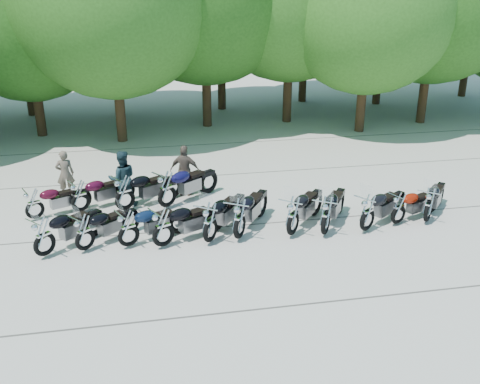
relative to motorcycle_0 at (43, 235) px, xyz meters
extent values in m
plane|color=#A7A196|center=(5.54, -0.49, -0.66)|extent=(90.00, 90.00, 0.00)
cylinder|color=#3A2614|center=(-1.72, 12.35, 0.99)|extent=(0.44, 0.44, 3.31)
sphere|color=#286319|center=(-1.72, 12.35, 4.66)|extent=(7.31, 7.31, 7.31)
cylinder|color=#3A2614|center=(1.96, 10.75, 1.31)|extent=(0.44, 0.44, 3.93)
cylinder|color=#3A2614|center=(6.07, 12.60, 1.41)|extent=(0.44, 0.44, 4.13)
cylinder|color=#3A2614|center=(10.15, 12.71, 1.39)|extent=(0.44, 0.44, 4.09)
cylinder|color=#3A2614|center=(13.09, 10.33, 1.15)|extent=(0.44, 0.44, 3.62)
sphere|color=#357721|center=(13.09, 10.33, 5.16)|extent=(8.00, 8.00, 8.00)
cylinder|color=#3A2614|center=(16.74, 11.29, 1.33)|extent=(0.44, 0.44, 3.98)
cylinder|color=#3A2614|center=(-2.76, 16.48, 1.10)|extent=(0.44, 0.44, 3.52)
sphere|color=#357721|center=(-2.76, 16.48, 5.00)|extent=(7.78, 7.78, 7.78)
cylinder|color=#3A2614|center=(1.77, 15.94, 1.05)|extent=(0.44, 0.44, 3.42)
sphere|color=#286319|center=(1.77, 15.94, 4.84)|extent=(7.56, 7.56, 7.56)
cylinder|color=#3A2614|center=(7.33, 15.98, 1.12)|extent=(0.44, 0.44, 3.56)
sphere|color=#286319|center=(7.33, 15.98, 5.07)|extent=(7.88, 7.88, 7.88)
cylinder|color=#3A2614|center=(12.23, 16.98, 1.22)|extent=(0.44, 0.44, 3.76)
cylinder|color=#3A2614|center=(16.22, 15.60, 1.15)|extent=(0.44, 0.44, 3.63)
cylinder|color=#3A2614|center=(22.15, 16.53, 1.53)|extent=(0.44, 0.44, 4.37)
imported|color=brown|center=(0.15, 4.40, 0.16)|extent=(0.64, 0.46, 1.64)
imported|color=#1B3138|center=(2.07, 3.25, 0.28)|extent=(0.96, 0.78, 1.87)
imported|color=brown|center=(4.15, 3.77, 0.23)|extent=(1.13, 0.77, 1.78)
camera|label=1|loc=(2.68, -14.18, 6.68)|focal=42.00mm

